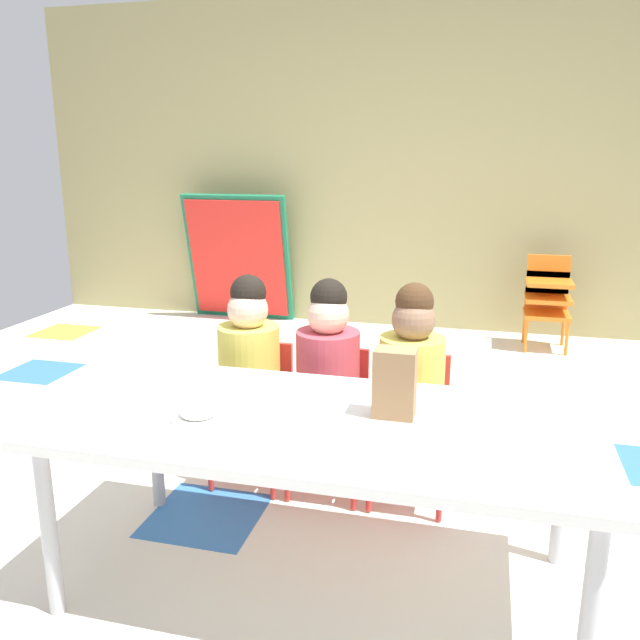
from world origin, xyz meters
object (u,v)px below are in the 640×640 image
at_px(seated_child_near_camera, 250,361).
at_px(seated_child_far_right, 412,374).
at_px(seated_child_middle_seat, 328,367).
at_px(kid_chair_orange_stack, 548,295).
at_px(folded_activity_table, 238,258).
at_px(paper_bag_brown, 395,383).
at_px(paper_plate_center_table, 294,413).
at_px(donut_powdered_on_plate, 199,411).
at_px(craft_table, 321,432).
at_px(paper_plate_near_edge, 199,417).

height_order(seated_child_near_camera, seated_child_far_right, same).
bearing_deg(seated_child_near_camera, seated_child_middle_seat, 0.00).
height_order(kid_chair_orange_stack, folded_activity_table, folded_activity_table).
height_order(seated_child_far_right, kid_chair_orange_stack, seated_child_far_right).
relative_size(seated_child_far_right, paper_bag_brown, 4.17).
bearing_deg(paper_plate_center_table, seated_child_far_right, 63.44).
height_order(seated_child_far_right, paper_bag_brown, seated_child_far_right).
height_order(kid_chair_orange_stack, donut_powdered_on_plate, kid_chair_orange_stack).
bearing_deg(seated_child_near_camera, seated_child_far_right, 0.00).
bearing_deg(craft_table, seated_child_middle_seat, 101.64).
xyz_separation_m(craft_table, donut_powdered_on_plate, (-0.37, -0.10, 0.07)).
distance_m(seated_child_far_right, kid_chair_orange_stack, 2.56).
distance_m(seated_child_near_camera, folded_activity_table, 2.88).
distance_m(seated_child_near_camera, paper_bag_brown, 0.90).
height_order(kid_chair_orange_stack, paper_plate_center_table, kid_chair_orange_stack).
relative_size(seated_child_near_camera, paper_bag_brown, 4.17).
xyz_separation_m(paper_bag_brown, donut_powdered_on_plate, (-0.59, -0.17, -0.09)).
bearing_deg(folded_activity_table, donut_powdered_on_plate, -70.50).
relative_size(folded_activity_table, paper_bag_brown, 4.94).
distance_m(seated_child_far_right, paper_plate_center_table, 0.69).
distance_m(kid_chair_orange_stack, paper_bag_brown, 3.10).
relative_size(craft_table, donut_powdered_on_plate, 14.49).
bearing_deg(folded_activity_table, paper_bag_brown, -60.92).
distance_m(kid_chair_orange_stack, donut_powdered_on_plate, 3.43).
bearing_deg(paper_plate_near_edge, craft_table, 14.37).
bearing_deg(paper_bag_brown, seated_child_near_camera, 141.37).
relative_size(paper_plate_near_edge, donut_powdered_on_plate, 1.53).
relative_size(craft_table, seated_child_far_right, 1.86).
bearing_deg(folded_activity_table, paper_plate_near_edge, -70.50).
bearing_deg(donut_powdered_on_plate, seated_child_far_right, 50.83).
xyz_separation_m(craft_table, folded_activity_table, (-1.57, 3.29, -0.02)).
bearing_deg(seated_child_far_right, paper_plate_center_table, -116.56).
bearing_deg(seated_child_near_camera, paper_bag_brown, -38.63).
height_order(seated_child_near_camera, paper_plate_center_table, seated_child_near_camera).
bearing_deg(paper_plate_near_edge, seated_child_far_right, 50.83).
xyz_separation_m(craft_table, kid_chair_orange_stack, (0.93, 3.07, -0.16)).
xyz_separation_m(seated_child_middle_seat, paper_plate_near_edge, (-0.24, -0.72, 0.05)).
xyz_separation_m(seated_child_far_right, paper_plate_near_edge, (-0.58, -0.72, 0.05)).
distance_m(paper_bag_brown, paper_plate_center_table, 0.33).
bearing_deg(paper_bag_brown, seated_child_far_right, 90.50).
bearing_deg(craft_table, folded_activity_table, 115.52).
bearing_deg(craft_table, paper_bag_brown, 18.29).
relative_size(kid_chair_orange_stack, paper_plate_center_table, 3.78).
relative_size(seated_child_middle_seat, paper_plate_center_table, 5.10).
distance_m(paper_bag_brown, paper_plate_near_edge, 0.62).
bearing_deg(folded_activity_table, seated_child_near_camera, -67.59).
relative_size(seated_child_middle_seat, donut_powdered_on_plate, 7.78).
bearing_deg(craft_table, seated_child_near_camera, 127.06).
bearing_deg(folded_activity_table, kid_chair_orange_stack, -4.93).
xyz_separation_m(kid_chair_orange_stack, paper_plate_center_table, (-1.02, -3.06, 0.21)).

